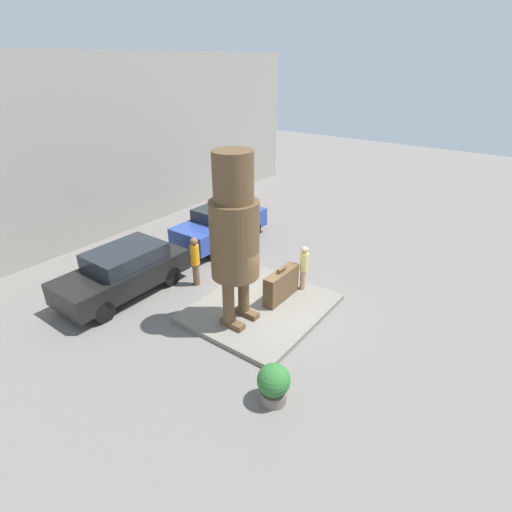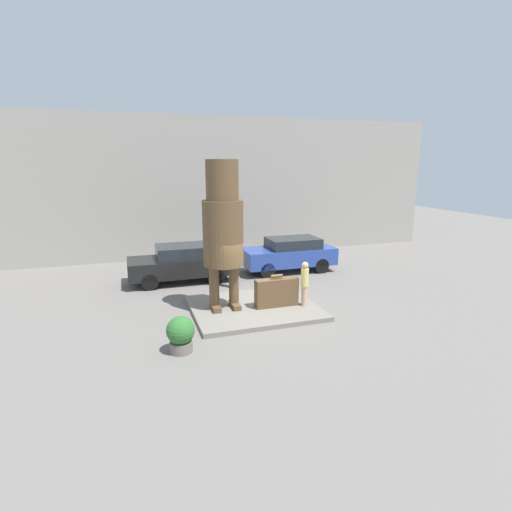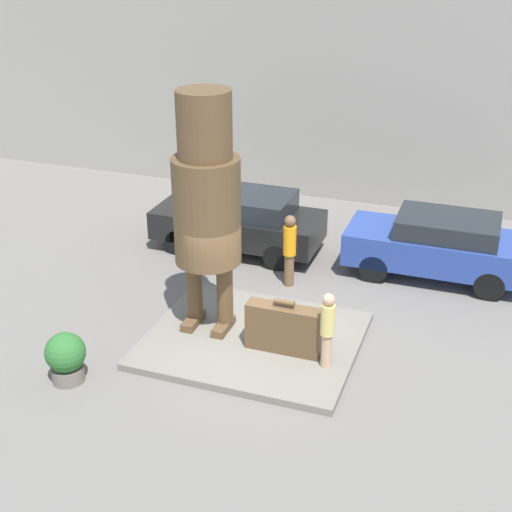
% 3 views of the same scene
% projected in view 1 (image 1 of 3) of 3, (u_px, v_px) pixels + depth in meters
% --- Properties ---
extents(ground_plane, '(60.00, 60.00, 0.00)m').
position_uv_depth(ground_plane, '(261.00, 310.00, 12.86)').
color(ground_plane, slate).
extents(pedestal, '(4.37, 3.71, 0.15)m').
position_uv_depth(pedestal, '(261.00, 308.00, 12.82)').
color(pedestal, slate).
rests_on(pedestal, ground_plane).
extents(building_backdrop, '(28.00, 0.60, 7.57)m').
position_uv_depth(building_backdrop, '(77.00, 154.00, 16.09)').
color(building_backdrop, gray).
rests_on(building_backdrop, ground_plane).
extents(statue_figure, '(1.37, 1.37, 5.08)m').
position_uv_depth(statue_figure, '(234.00, 229.00, 10.81)').
color(statue_figure, brown).
rests_on(statue_figure, pedestal).
extents(giant_suitcase, '(1.54, 0.39, 1.16)m').
position_uv_depth(giant_suitcase, '(281.00, 285.00, 12.97)').
color(giant_suitcase, brown).
rests_on(giant_suitcase, pedestal).
extents(tourist, '(0.27, 0.27, 1.60)m').
position_uv_depth(tourist, '(304.00, 266.00, 13.35)').
color(tourist, tan).
rests_on(tourist, pedestal).
extents(parked_car_black, '(4.44, 1.87, 1.63)m').
position_uv_depth(parked_car_black, '(123.00, 271.00, 13.39)').
color(parked_car_black, black).
rests_on(parked_car_black, ground_plane).
extents(parked_car_blue, '(4.39, 1.80, 1.62)m').
position_uv_depth(parked_car_blue, '(221.00, 224.00, 17.17)').
color(parked_car_blue, '#284293').
rests_on(parked_car_blue, ground_plane).
extents(planter_pot, '(0.78, 0.78, 1.03)m').
position_uv_depth(planter_pot, '(274.00, 383.00, 9.21)').
color(planter_pot, '#70665B').
rests_on(planter_pot, ground_plane).
extents(worker_hivis, '(0.31, 0.31, 1.82)m').
position_uv_depth(worker_hivis, '(195.00, 260.00, 13.85)').
color(worker_hivis, brown).
rests_on(worker_hivis, ground_plane).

